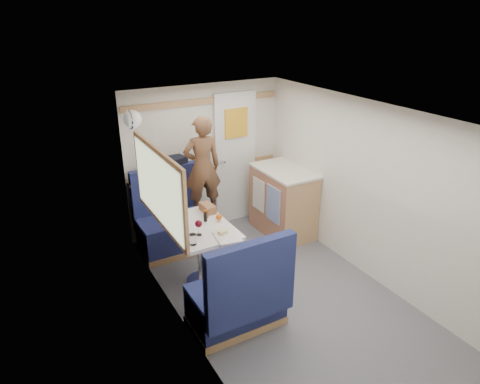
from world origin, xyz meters
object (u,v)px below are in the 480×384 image
orange_fruit (219,217)px  wine_glass (199,224)px  duffel_bag (168,168)px  dinette_table (201,238)px  tray (227,236)px  tumbler_left (193,239)px  tumbler_mid (185,218)px  pepper_grinder (205,217)px  person (202,167)px  dome_light (132,119)px  bench_near (239,302)px  cheese_block (223,232)px  galley_counter (283,201)px  bench_far (173,227)px  beer_glass (206,214)px  bread_loaf (208,208)px

orange_fruit → wine_glass: wine_glass is taller
duffel_bag → wine_glass: 1.33m
dinette_table → tray: bearing=-68.9°
orange_fruit → tumbler_left: tumbler_left is taller
tumbler_mid → pepper_grinder: bearing=-17.6°
duffel_bag → person: bearing=-66.0°
dome_light → person: dome_light is taller
dinette_table → bench_near: size_ratio=0.88×
person → cheese_block: (-0.26, -1.05, -0.33)m
tumbler_left → tumbler_mid: bearing=77.2°
dome_light → tumbler_left: bearing=-82.1°
galley_counter → tumbler_left: galley_counter is taller
bench_near → tray: 0.67m
bench_far → orange_fruit: bearing=-75.6°
bench_near → orange_fruit: bearing=75.3°
tray → pepper_grinder: size_ratio=3.03×
tray → dinette_table: bearing=111.1°
pepper_grinder → orange_fruit: bearing=-29.3°
tray → galley_counter: bearing=34.6°
dome_light → duffel_bag: (0.46, 0.27, -0.73)m
person → pepper_grinder: (-0.29, -0.68, -0.32)m
duffel_bag → orange_fruit: size_ratio=7.15×
duffel_bag → beer_glass: 1.01m
dinette_table → tumbler_mid: bearing=132.2°
dinette_table → dome_light: dome_light is taller
beer_glass → pepper_grinder: 0.09m
dinette_table → dome_light: size_ratio=4.60×
dinette_table → bench_far: size_ratio=0.88×
dome_light → tumbler_mid: dome_light is taller
galley_counter → tray: galley_counter is taller
dinette_table → tumbler_mid: size_ratio=7.50×
tray → orange_fruit: bearing=76.7°
dinette_table → pepper_grinder: bearing=34.0°
tumbler_left → bread_loaf: 0.75m
pepper_grinder → bread_loaf: bearing=59.0°
galley_counter → pepper_grinder: 1.49m
tray → beer_glass: bearing=90.4°
bench_near → pepper_grinder: size_ratio=10.04×
duffel_bag → tray: 1.51m
person → tumbler_mid: (-0.50, -0.61, -0.31)m
tumbler_left → beer_glass: bearing=52.6°
orange_fruit → bread_loaf: size_ratio=0.31×
dinette_table → orange_fruit: 0.31m
bench_far → bench_near: 1.73m
bench_near → pepper_grinder: bench_near is taller
dome_light → pepper_grinder: (0.48, -0.79, -0.98)m
galley_counter → duffel_bag: duffel_bag is taller
bench_near → tumbler_mid: size_ratio=8.56×
orange_fruit → tumbler_mid: size_ratio=0.55×
dinette_table → cheese_block: size_ratio=9.83×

